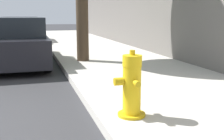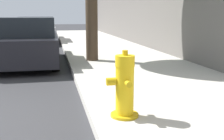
% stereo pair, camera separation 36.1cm
% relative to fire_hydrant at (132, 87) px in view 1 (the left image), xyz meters
% --- Properties ---
extents(sidewalk_slab, '(3.32, 40.00, 0.14)m').
position_rel_fire_hydrant_xyz_m(sidewalk_slab, '(1.23, 0.29, -0.46)').
color(sidewalk_slab, '#B7B2A8').
rests_on(sidewalk_slab, ground_plane).
extents(fire_hydrant, '(0.42, 0.43, 0.86)m').
position_rel_fire_hydrant_xyz_m(fire_hydrant, '(0.00, 0.00, 0.00)').
color(fire_hydrant, '#C39C11').
rests_on(fire_hydrant, sidewalk_slab).
extents(parked_car_near, '(1.82, 4.01, 1.36)m').
position_rel_fire_hydrant_xyz_m(parked_car_near, '(-1.61, 5.15, 0.13)').
color(parked_car_near, black).
rests_on(parked_car_near, ground_plane).
extents(parked_car_mid, '(1.81, 4.51, 1.34)m').
position_rel_fire_hydrant_xyz_m(parked_car_mid, '(-1.56, 11.91, 0.12)').
color(parked_car_mid, '#B7B7BC').
rests_on(parked_car_mid, ground_plane).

